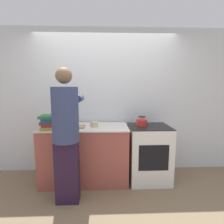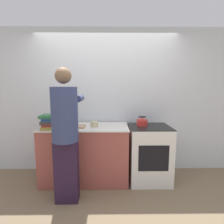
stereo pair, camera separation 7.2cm
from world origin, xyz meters
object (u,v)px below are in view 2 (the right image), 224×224
(cutting_board, at_px, (76,127))
(kettle, at_px, (142,122))
(oven, at_px, (149,153))
(person, at_px, (65,131))
(canister_jar, at_px, (53,121))
(bowl_prep, at_px, (68,123))
(knife, at_px, (77,126))

(cutting_board, bearing_deg, kettle, 4.39)
(oven, relative_size, kettle, 5.10)
(oven, bearing_deg, person, -156.86)
(oven, distance_m, canister_jar, 1.69)
(person, height_order, cutting_board, person)
(bowl_prep, bearing_deg, cutting_board, -50.95)
(kettle, height_order, canister_jar, kettle)
(knife, height_order, bowl_prep, bowl_prep)
(kettle, distance_m, canister_jar, 1.49)
(oven, bearing_deg, knife, -177.73)
(person, height_order, bowl_prep, person)
(oven, height_order, kettle, kettle)
(kettle, height_order, bowl_prep, kettle)
(person, relative_size, cutting_board, 6.24)
(knife, bearing_deg, canister_jar, -176.28)
(cutting_board, bearing_deg, oven, 1.58)
(oven, height_order, person, person)
(knife, xyz_separation_m, bowl_prep, (-0.21, 0.23, 0.01))
(oven, height_order, bowl_prep, bowl_prep)
(oven, bearing_deg, canister_jar, 176.64)
(bowl_prep, bearing_deg, canister_jar, -157.70)
(knife, bearing_deg, kettle, 27.01)
(person, relative_size, knife, 7.68)
(oven, relative_size, canister_jar, 6.42)
(canister_jar, bearing_deg, person, -59.82)
(cutting_board, relative_size, kettle, 1.60)
(cutting_board, bearing_deg, knife, -25.53)
(person, bearing_deg, cutting_board, 85.40)
(bowl_prep, distance_m, canister_jar, 0.25)
(oven, relative_size, bowl_prep, 5.53)
(oven, relative_size, person, 0.51)
(kettle, bearing_deg, bowl_prep, 173.82)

